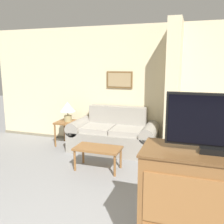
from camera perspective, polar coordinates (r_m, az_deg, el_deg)
name	(u,v)px	position (r m, az deg, el deg)	size (l,w,h in m)	color
wall_back	(134,87)	(5.45, 5.08, 5.61)	(6.93, 0.16, 2.60)	beige
wall_partition_pillar	(173,91)	(4.90, 13.78, 4.79)	(0.24, 0.73, 2.60)	beige
couch	(114,135)	(5.25, 0.38, -5.33)	(1.82, 0.84, 0.90)	gray
coffee_table	(98,150)	(4.33, -3.25, -8.68)	(0.80, 0.42, 0.40)	brown
side_table	(68,125)	(5.65, -9.99, -2.92)	(0.49, 0.49, 0.54)	brown
table_lamp	(68,108)	(5.57, -10.12, 0.83)	(0.34, 0.34, 0.43)	tan
tv_dresser	(210,213)	(2.46, 21.45, -20.73)	(1.19, 0.52, 1.09)	brown
tv	(217,124)	(2.16, 22.93, -2.51)	(0.81, 0.16, 0.49)	black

